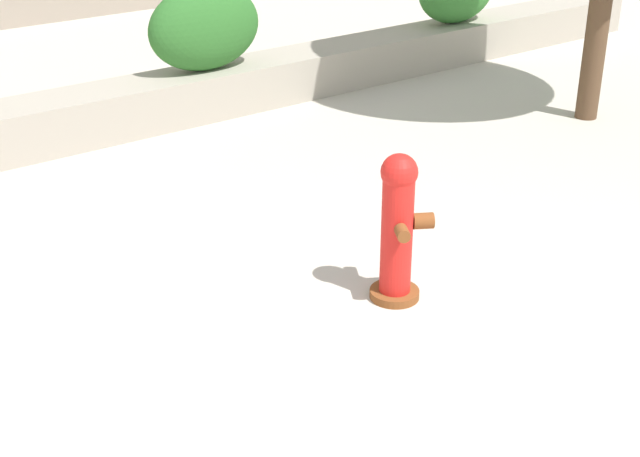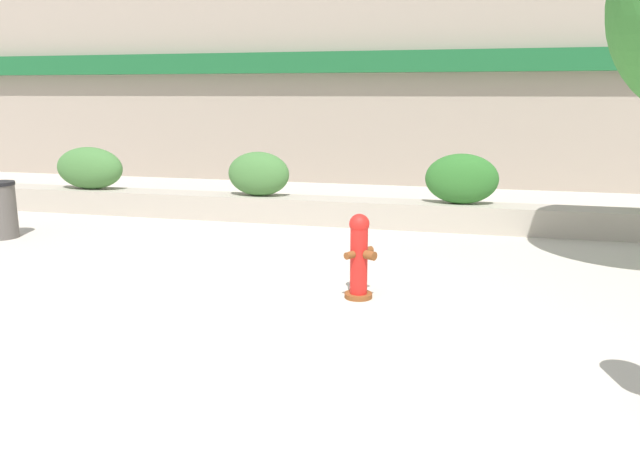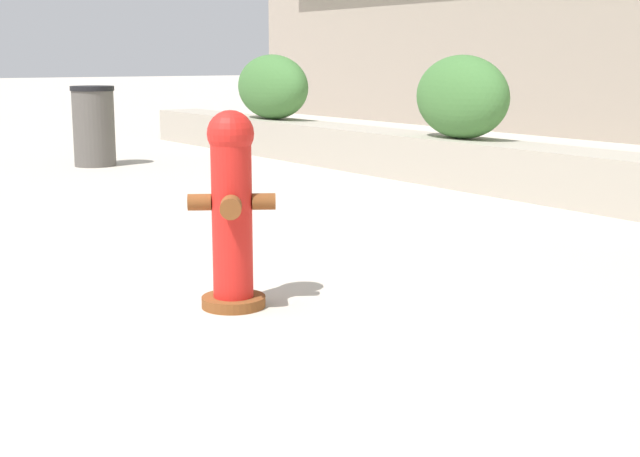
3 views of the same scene
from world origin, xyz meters
TOP-DOWN VIEW (x-y plane):
  - ground_plane at (0.00, 0.00)m, footprint 120.00×120.00m
  - planter_wall_low at (0.00, 6.00)m, footprint 18.00×0.70m
  - hedge_bush_2 at (1.88, 6.00)m, footprint 1.35×0.57m
  - fire_hydrant at (0.74, 1.59)m, footprint 0.48×0.48m

SIDE VIEW (x-z plane):
  - ground_plane at x=0.00m, z-range 0.00..0.00m
  - planter_wall_low at x=0.00m, z-range 0.00..0.50m
  - fire_hydrant at x=0.74m, z-range 0.01..1.09m
  - hedge_bush_2 at x=1.88m, z-range 0.50..1.44m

